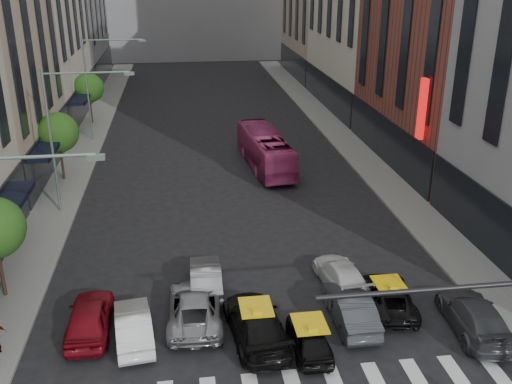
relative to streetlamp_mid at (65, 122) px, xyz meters
name	(u,v)px	position (x,y,z in m)	size (l,w,h in m)	color
sidewalk_left	(77,162)	(-1.46, 10.00, -5.83)	(3.00, 96.00, 0.15)	slate
sidewalk_right	(355,150)	(21.54, 10.00, -5.83)	(3.00, 96.00, 0.15)	slate
tree_mid	(58,133)	(-1.76, 6.00, -2.25)	(2.88, 2.88, 4.95)	black
tree_far	(89,88)	(-1.76, 22.00, -2.25)	(2.88, 2.88, 4.95)	black
streetlamp_mid	(65,122)	(0.00, 0.00, 0.00)	(5.38, 0.25, 9.00)	gray
streetlamp_far	(97,75)	(0.00, 16.00, 0.00)	(5.38, 0.25, 9.00)	gray
liberty_sign	(422,109)	(22.64, 0.00, 0.10)	(0.30, 0.70, 4.00)	red
car_red	(90,317)	(2.64, -13.38, -5.14)	(1.81, 4.50, 1.53)	maroon
car_white_front	(133,325)	(4.53, -14.16, -5.21)	(1.46, 4.20, 1.38)	white
car_silver	(195,306)	(7.14, -13.11, -5.19)	(2.37, 5.14, 1.43)	gray
taxi_left	(256,323)	(9.65, -14.79, -5.14)	(2.14, 5.27, 1.53)	black
taxi_center	(309,337)	(11.71, -15.84, -5.28)	(1.47, 3.65, 1.24)	black
car_grey_mid	(350,308)	(13.93, -14.17, -5.17)	(1.55, 4.46, 1.47)	#383A3E
taxi_right	(388,296)	(15.99, -13.31, -5.28)	(2.06, 4.48, 1.24)	black
car_grey_curb	(474,316)	(19.04, -15.48, -5.17)	(2.05, 5.05, 1.46)	#3D3F44
car_row2_left	(206,277)	(7.76, -10.58, -5.21)	(1.48, 4.23, 1.40)	#A1A1A6
car_row2_right	(341,274)	(14.35, -11.15, -5.25)	(1.84, 4.51, 1.31)	silver
bus	(265,150)	(13.32, 6.94, -4.47)	(2.41, 10.31, 2.87)	#BE3778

